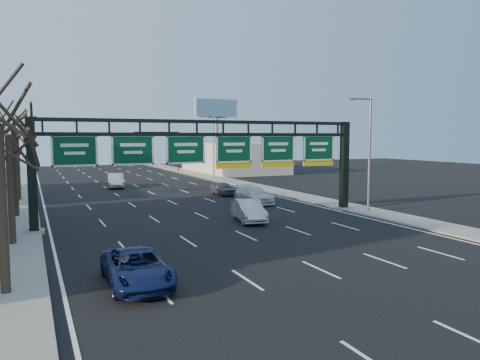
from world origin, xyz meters
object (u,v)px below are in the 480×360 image
car_blue_suv (137,268)px  sign_gantry (212,156)px  car_silver_sedan (249,211)px  car_white_wagon (254,195)px

car_blue_suv → sign_gantry: bearing=58.0°
car_blue_suv → car_silver_sedan: bearing=47.9°
car_blue_suv → car_white_wagon: bearing=53.3°
sign_gantry → car_white_wagon: 9.83m
sign_gantry → car_blue_suv: (-8.18, -12.77, -3.92)m
car_blue_suv → car_silver_sedan: car_silver_sedan is taller
car_blue_suv → car_white_wagon: car_white_wagon is taller
car_silver_sedan → car_white_wagon: bearing=72.6°
sign_gantry → car_blue_suv: 15.66m
car_silver_sedan → car_white_wagon: (4.32, 8.02, -0.01)m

